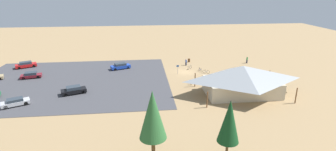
{
  "coord_description": "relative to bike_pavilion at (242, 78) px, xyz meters",
  "views": [
    {
      "loc": [
        10.44,
        57.53,
        19.01
      ],
      "look_at": [
        4.75,
        5.61,
        1.2
      ],
      "focal_mm": 27.74,
      "sensor_mm": 36.0,
      "label": 1
    }
  ],
  "objects": [
    {
      "name": "ground",
      "position": [
        8.05,
        -14.41,
        -3.13
      ],
      "size": [
        160.0,
        160.0,
        0.0
      ],
      "primitive_type": "plane",
      "color": "#9E7F56",
      "rests_on": "ground"
    },
    {
      "name": "parking_lot_asphalt",
      "position": [
        33.16,
        -10.58,
        -3.11
      ],
      "size": [
        40.69,
        31.47,
        0.05
      ],
      "primitive_type": "cube",
      "color": "#424247",
      "rests_on": "ground"
    },
    {
      "name": "bike_pavilion",
      "position": [
        0.0,
        0.0,
        0.0
      ],
      "size": [
        16.01,
        10.14,
        5.55
      ],
      "color": "beige",
      "rests_on": "ground"
    },
    {
      "name": "trash_bin",
      "position": [
        5.61,
        -22.91,
        -2.68
      ],
      "size": [
        0.6,
        0.6,
        0.9
      ],
      "primitive_type": "cylinder",
      "color": "brown",
      "rests_on": "ground"
    },
    {
      "name": "lot_sign",
      "position": [
        10.08,
        -13.21,
        -1.72
      ],
      "size": [
        0.56,
        0.08,
        2.2
      ],
      "color": "#99999E",
      "rests_on": "ground"
    },
    {
      "name": "pine_midwest",
      "position": [
        8.98,
        18.53,
        1.83
      ],
      "size": [
        2.48,
        2.48,
        7.55
      ],
      "color": "brown",
      "rests_on": "ground"
    },
    {
      "name": "pine_far_east",
      "position": [
        17.38,
        17.44,
        2.51
      ],
      "size": [
        3.13,
        3.13,
        8.56
      ],
      "color": "brown",
      "rests_on": "ground"
    },
    {
      "name": "bicycle_orange_edge_north",
      "position": [
        8.35,
        -6.08,
        -2.75
      ],
      "size": [
        0.48,
        1.68,
        0.88
      ],
      "color": "black",
      "rests_on": "ground"
    },
    {
      "name": "bicycle_purple_yard_front",
      "position": [
        -10.06,
        -7.26,
        -2.77
      ],
      "size": [
        1.71,
        0.48,
        0.81
      ],
      "color": "black",
      "rests_on": "ground"
    },
    {
      "name": "bicycle_white_lone_west",
      "position": [
        3.48,
        -12.83,
        -2.75
      ],
      "size": [
        1.44,
        0.94,
        0.86
      ],
      "color": "black",
      "rests_on": "ground"
    },
    {
      "name": "bicycle_red_yard_center",
      "position": [
        -4.49,
        -8.41,
        -2.73
      ],
      "size": [
        0.48,
        1.72,
        0.92
      ],
      "color": "black",
      "rests_on": "ground"
    },
    {
      "name": "bicycle_teal_edge_south",
      "position": [
        -8.06,
        -5.84,
        -2.78
      ],
      "size": [
        1.13,
        1.27,
        0.76
      ],
      "color": "black",
      "rests_on": "ground"
    },
    {
      "name": "bicycle_blue_lone_east",
      "position": [
        4.49,
        -14.58,
        -2.75
      ],
      "size": [
        0.63,
        1.64,
        0.85
      ],
      "color": "black",
      "rests_on": "ground"
    },
    {
      "name": "bicycle_silver_front_row",
      "position": [
        6.68,
        -16.45,
        -2.74
      ],
      "size": [
        1.31,
        1.18,
        0.91
      ],
      "color": "black",
      "rests_on": "ground"
    },
    {
      "name": "bicycle_yellow_yard_right",
      "position": [
        -9.73,
        -9.17,
        -2.76
      ],
      "size": [
        0.75,
        1.58,
        0.83
      ],
      "color": "black",
      "rests_on": "ground"
    },
    {
      "name": "car_black_mid_lot",
      "position": [
        31.16,
        -3.58,
        -2.36
      ],
      "size": [
        4.83,
        3.23,
        1.46
      ],
      "color": "black",
      "rests_on": "parking_lot_asphalt"
    },
    {
      "name": "car_maroon_inner_stall",
      "position": [
        42.55,
        -13.78,
        -2.42
      ],
      "size": [
        4.53,
        2.72,
        1.33
      ],
      "color": "maroon",
      "rests_on": "parking_lot_asphalt"
    },
    {
      "name": "car_silver_end_stall",
      "position": [
        39.72,
        0.71,
        -2.44
      ],
      "size": [
        4.67,
        3.46,
        1.28
      ],
      "color": "#BCBCC1",
      "rests_on": "parking_lot_asphalt"
    },
    {
      "name": "car_blue_front_row",
      "position": [
        23.43,
        -18.4,
        -2.37
      ],
      "size": [
        5.01,
        3.33,
        1.45
      ],
      "color": "#1E42B2",
      "rests_on": "parking_lot_asphalt"
    },
    {
      "name": "car_red_far_end",
      "position": [
        46.9,
        -22.18,
        -2.36
      ],
      "size": [
        5.1,
        3.78,
        1.47
      ],
      "color": "red",
      "rests_on": "parking_lot_asphalt"
    },
    {
      "name": "visitor_near_lot",
      "position": [
        -9.37,
        -20.14,
        -2.18
      ],
      "size": [
        0.4,
        0.38,
        1.81
      ],
      "color": "#2D3347",
      "rests_on": "ground"
    },
    {
      "name": "visitor_by_pavilion",
      "position": [
        6.96,
        -19.82,
        -2.24
      ],
      "size": [
        0.4,
        0.39,
        1.7
      ],
      "color": "#2D3347",
      "rests_on": "ground"
    }
  ]
}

